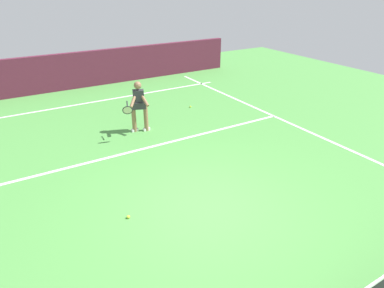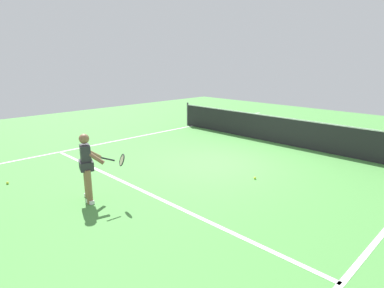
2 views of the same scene
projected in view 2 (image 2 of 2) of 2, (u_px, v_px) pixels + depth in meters
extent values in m
plane|color=#4C9342|center=(223.00, 163.00, 9.94)|extent=(26.48, 26.48, 0.00)
cube|color=white|center=(142.00, 190.00, 7.84)|extent=(9.54, 0.10, 0.01)
cube|color=white|center=(134.00, 137.00, 13.21)|extent=(0.10, 18.37, 0.01)
cylinder|color=#4C4C51|center=(188.00, 114.00, 15.59)|extent=(0.08, 0.08, 1.11)
cube|color=#232326|center=(281.00, 131.00, 12.12)|extent=(10.06, 0.02, 0.99)
cube|color=white|center=(282.00, 117.00, 11.99)|extent=(10.06, 0.02, 0.04)
cylinder|color=#8C6647|center=(87.00, 181.00, 7.37)|extent=(0.13, 0.13, 0.78)
cylinder|color=#8C6647|center=(89.00, 187.00, 7.05)|extent=(0.13, 0.13, 0.78)
cube|color=white|center=(88.00, 196.00, 7.45)|extent=(0.20, 0.10, 0.08)
cube|color=white|center=(90.00, 202.00, 7.14)|extent=(0.20, 0.10, 0.08)
cube|color=#2D2D33|center=(86.00, 156.00, 7.04)|extent=(0.37, 0.30, 0.52)
cube|color=#2D2D33|center=(86.00, 165.00, 7.09)|extent=(0.47, 0.40, 0.20)
sphere|color=#8C6647|center=(84.00, 139.00, 6.94)|extent=(0.22, 0.22, 0.22)
cylinder|color=#8C6647|center=(92.00, 153.00, 7.23)|extent=(0.13, 0.48, 0.37)
cylinder|color=#8C6647|center=(94.00, 157.00, 6.97)|extent=(0.40, 0.40, 0.37)
cylinder|color=black|center=(108.00, 159.00, 6.92)|extent=(0.13, 0.29, 0.14)
torus|color=black|center=(122.00, 160.00, 7.06)|extent=(0.31, 0.21, 0.28)
cylinder|color=beige|center=(122.00, 160.00, 7.06)|extent=(0.26, 0.17, 0.23)
sphere|color=#D1E533|center=(255.00, 178.00, 8.59)|extent=(0.07, 0.07, 0.07)
sphere|color=#D1E533|center=(7.00, 183.00, 8.24)|extent=(0.07, 0.07, 0.07)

